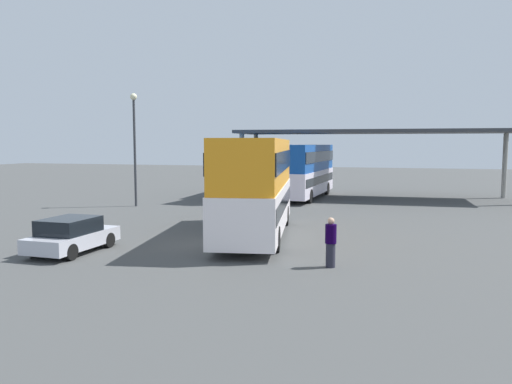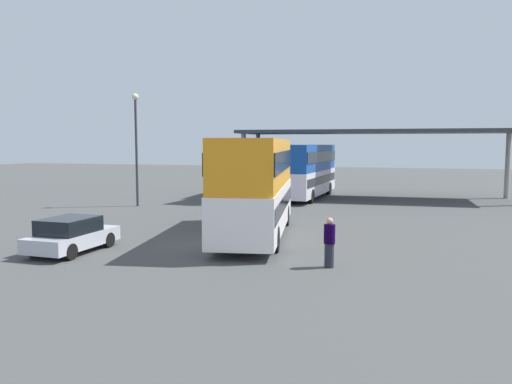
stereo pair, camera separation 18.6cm
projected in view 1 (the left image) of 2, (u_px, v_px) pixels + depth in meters
ground_plane at (218, 245)px, 20.42m from camera, size 140.00×140.00×0.00m
double_decker_main at (256, 184)px, 22.17m from camera, size 4.15×10.48×4.34m
parked_hatchback at (72, 235)px, 18.98m from camera, size 1.86×3.80×1.35m
double_decker_near_canopy at (255, 168)px, 39.19m from camera, size 3.82×11.73×4.07m
double_decker_mid_row at (305, 169)px, 37.93m from camera, size 2.97×10.49×4.06m
depot_canopy at (374, 134)px, 37.76m from camera, size 20.90×6.53×5.18m
lamppost_tall at (134, 135)px, 32.74m from camera, size 0.44×0.44×7.42m
pedestrian_waiting at (331, 243)px, 16.70m from camera, size 0.38×0.38×1.69m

